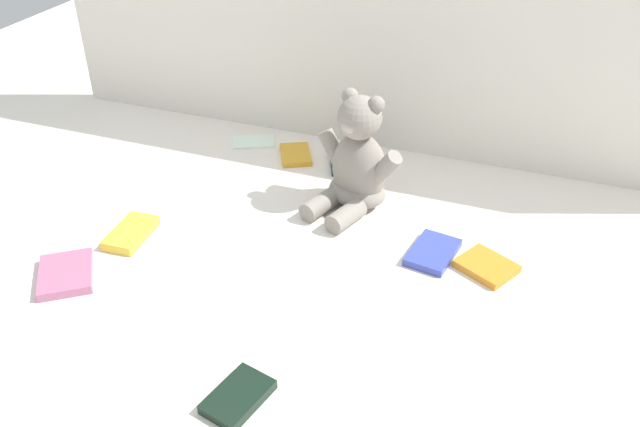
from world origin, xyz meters
The scene contains 11 objects.
ground_plane centered at (0.00, 0.00, 0.00)m, with size 3.20×3.20×0.00m, color silver.
backdrop_drape centered at (0.00, 0.40, 0.34)m, with size 1.77×0.03×0.69m, color silver.
teddy_bear centered at (0.01, 0.11, 0.10)m, with size 0.21×0.21×0.26m.
book_case_0 centered at (-0.19, 0.26, 0.01)m, with size 0.07×0.11×0.01m, color gold.
book_case_1 centered at (-0.42, -0.33, 0.01)m, with size 0.10×0.12×0.02m, color #B26387.
book_case_2 centered at (0.21, -0.02, 0.01)m, with size 0.08×0.12×0.02m, color #3A4AB2.
book_case_3 centered at (-0.38, -0.17, 0.01)m, with size 0.07×0.12×0.02m, color yellow.
book_case_4 centered at (0.01, -0.48, 0.01)m, with size 0.07×0.11×0.02m, color black.
book_case_5 centered at (-0.32, 0.29, 0.00)m, with size 0.07×0.11×0.01m, color white.
book_case_6 centered at (0.32, -0.03, 0.01)m, with size 0.08×0.10×0.02m, color orange.
book_case_7 centered at (-0.06, 0.27, 0.01)m, with size 0.09×0.11×0.02m, color #122132.
Camera 1 is at (0.36, -1.07, 0.78)m, focal length 37.05 mm.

